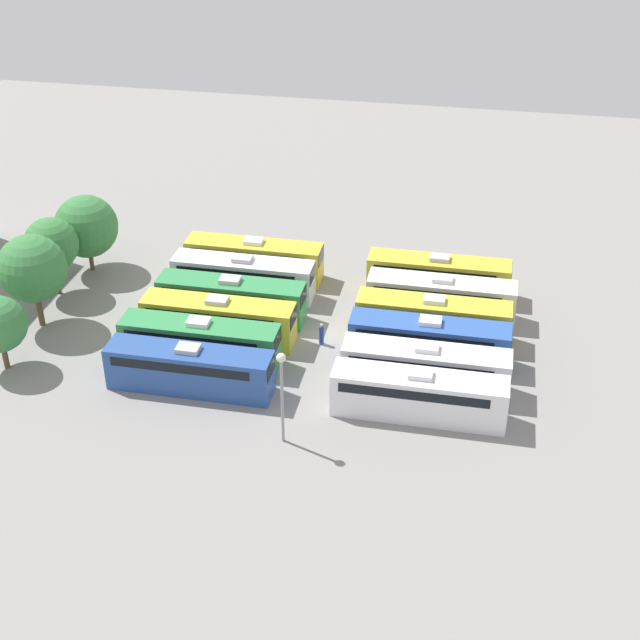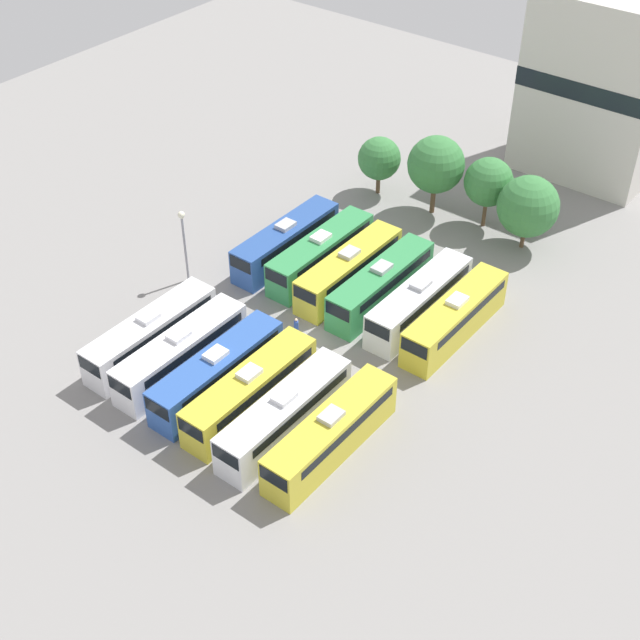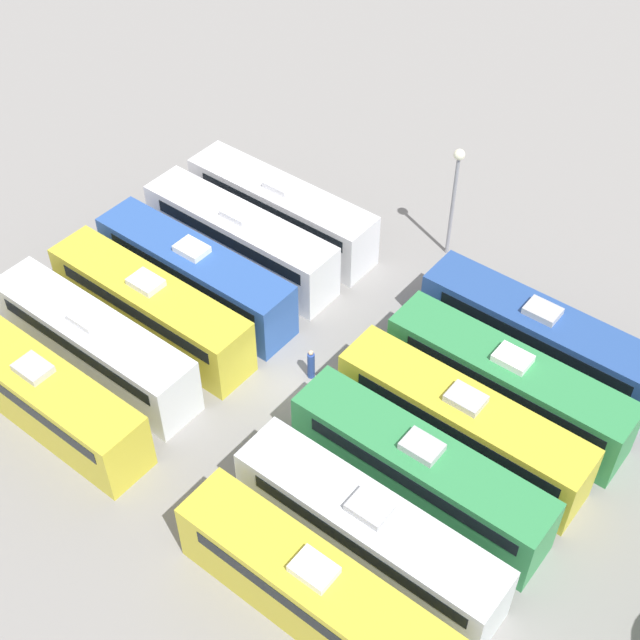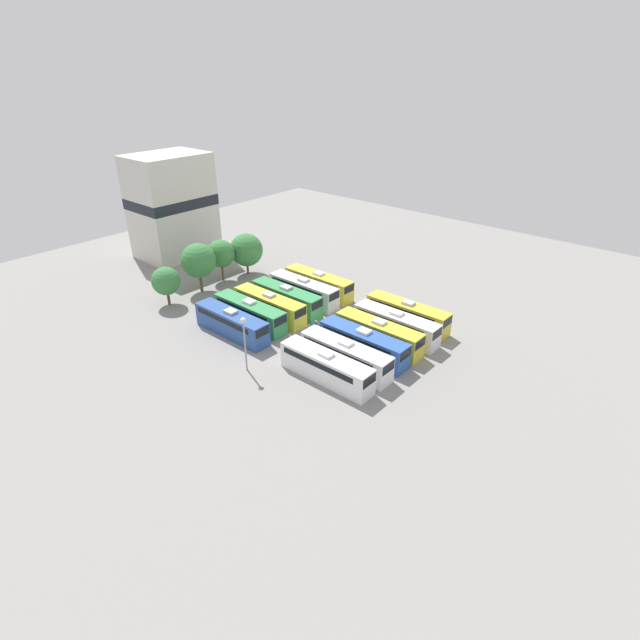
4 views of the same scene
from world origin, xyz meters
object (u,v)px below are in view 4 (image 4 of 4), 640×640
object	(u,v)px
worker_person	(316,327)
depot_building	(172,206)
bus_6	(231,323)
bus_7	(250,312)
bus_2	(363,343)
bus_4	(396,324)
bus_10	(303,290)
tree_1	(198,261)
bus_9	(286,298)
bus_11	(318,283)
tree_0	(166,281)
bus_1	(345,355)
tree_2	(221,254)
bus_3	(378,333)
bus_8	(269,305)
bus_0	(326,366)
light_pole	(244,334)
tree_3	(246,250)
bus_5	(407,314)

from	to	relation	value
worker_person	depot_building	xyz separation A→B (m)	(5.92, 38.96, 8.18)
bus_6	bus_7	bearing A→B (deg)	6.47
bus_2	bus_6	distance (m)	17.44
bus_4	bus_7	world-z (taller)	same
depot_building	bus_7	bearing A→B (deg)	-107.99
bus_10	depot_building	xyz separation A→B (m)	(-0.27, 31.10, 7.25)
tree_1	bus_9	bearing A→B (deg)	-73.96
bus_6	bus_11	bearing A→B (deg)	-0.28
bus_11	depot_building	distance (m)	32.19
bus_7	tree_0	xyz separation A→B (m)	(-3.62, 13.62, 1.95)
bus_1	tree_2	xyz separation A→B (m)	(7.58, 31.26, 2.79)
bus_3	bus_8	xyz separation A→B (m)	(-3.30, 16.00, 0.00)
bus_8	bus_4	bearing A→B (deg)	-67.70
bus_0	bus_8	world-z (taller)	same
bus_4	bus_9	size ratio (longest dim) A/B	1.00
bus_4	bus_11	bearing A→B (deg)	77.62
tree_0	light_pole	bearing A→B (deg)	-101.09
tree_0	tree_1	distance (m)	6.21
bus_3	worker_person	bearing A→B (deg)	107.38
tree_0	tree_3	size ratio (longest dim) A/B	0.84
bus_1	bus_7	xyz separation A→B (m)	(0.16, 16.50, 0.00)
tree_2	bus_3	bearing A→B (deg)	-91.54
bus_2	light_pole	distance (m)	14.31
bus_6	light_pole	distance (m)	9.35
bus_2	bus_11	xyz separation A→B (m)	(10.15, 15.92, 0.00)
bus_10	bus_2	bearing A→B (deg)	-113.11
bus_9	bus_11	world-z (taller)	same
bus_2	bus_7	distance (m)	16.76
bus_0	tree_2	xyz separation A→B (m)	(10.88, 31.14, 2.79)
tree_3	depot_building	size ratio (longest dim) A/B	0.39
bus_7	bus_11	size ratio (longest dim) A/B	1.00
bus_6	tree_0	xyz separation A→B (m)	(-0.12, 14.01, 1.95)
bus_2	bus_5	size ratio (longest dim) A/B	1.00
bus_1	bus_11	distance (m)	21.09
bus_0	bus_4	world-z (taller)	same
bus_6	tree_0	bearing A→B (deg)	90.48
bus_8	depot_building	size ratio (longest dim) A/B	0.66
light_pole	bus_4	bearing A→B (deg)	-25.74
bus_8	bus_7	bearing A→B (deg)	172.94
bus_10	tree_0	size ratio (longest dim) A/B	2.03
bus_4	bus_3	bearing A→B (deg)	174.42
bus_9	bus_3	bearing A→B (deg)	-89.90
bus_0	bus_2	xyz separation A→B (m)	(6.87, -0.03, 0.00)
worker_person	light_pole	distance (m)	12.53
bus_7	tree_0	size ratio (longest dim) A/B	2.03
bus_5	bus_10	xyz separation A→B (m)	(-3.32, 15.80, 0.00)
bus_1	light_pole	bearing A→B (deg)	132.71
light_pole	bus_0	bearing A→B (deg)	-61.79
bus_11	worker_person	distance (m)	12.34
bus_3	tree_0	bearing A→B (deg)	108.78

